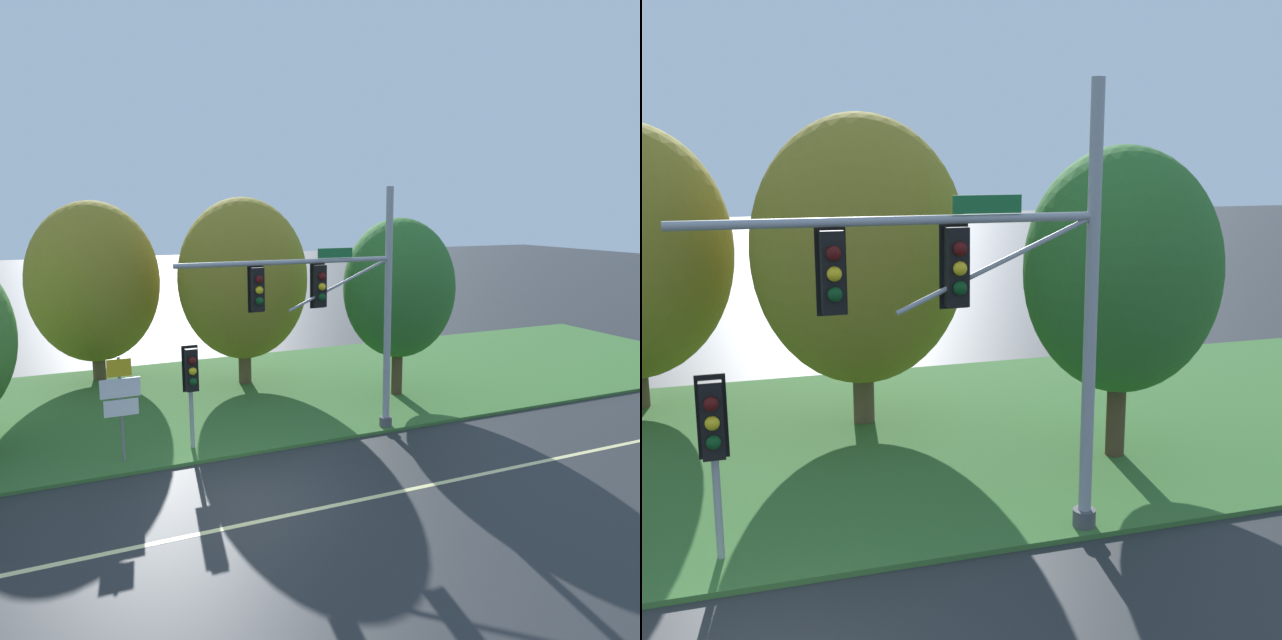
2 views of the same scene
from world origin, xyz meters
The scene contains 9 objects.
ground_plane centered at (0.00, 0.00, 0.00)m, with size 160.00×160.00×0.00m, color #282B2D.
lane_stripe centered at (0.00, -1.20, 0.00)m, with size 36.00×0.16×0.01m, color beige.
grass_verge centered at (0.00, 8.25, 0.05)m, with size 48.00×11.50×0.10m, color #386B2D.
traffic_signal_mast centered at (3.73, 2.84, 4.25)m, with size 6.70×0.49×7.48m.
pedestrian_signal_further_along centered at (-0.55, 3.39, 2.29)m, with size 0.46×0.55×3.04m.
route_sign_post centered at (-2.50, 3.25, 1.96)m, with size 1.06×0.08×2.95m.
tree_left_of_mast centered at (-2.38, 12.34, 4.05)m, with size 5.08×5.08×7.14m.
tree_behind_signpost centered at (2.87, 9.50, 4.23)m, with size 4.98×4.98×7.26m.
tree_mid_verge centered at (7.59, 5.74, 4.06)m, with size 4.05×4.05×6.51m.
Camera 1 is at (-4.14, -13.62, 6.96)m, focal length 35.00 mm.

